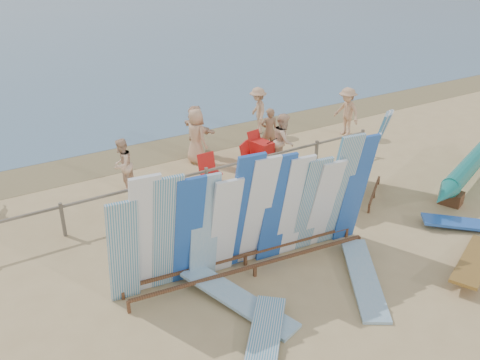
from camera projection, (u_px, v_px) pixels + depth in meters
ground at (267, 244)px, 12.19m from camera, size 160.00×160.00×0.00m
wet_sand_strip at (149, 151)px, 17.71m from camera, size 40.00×2.60×0.01m
fence at (206, 176)px, 14.22m from camera, size 12.08×0.08×0.90m
main_surfboard_rack at (251, 218)px, 10.65m from camera, size 6.01×1.38×2.95m
side_surfboard_rack at (371, 158)px, 13.99m from camera, size 2.22×1.88×2.63m
outrigger_canoe at (472, 164)px, 15.12m from camera, size 6.24×2.77×0.92m
vendor_table at (343, 201)px, 13.39m from camera, size 0.91×0.67×1.17m
flat_board_b at (363, 282)px, 10.83m from camera, size 1.95×2.56×0.23m
flat_board_c at (473, 267)px, 11.34m from camera, size 2.69×1.60×0.36m
flat_board_e at (262, 355)px, 8.89m from camera, size 2.23×2.38×0.24m
flat_board_d at (476, 229)px, 12.84m from camera, size 2.44×2.14×0.24m
flat_board_a at (238, 305)px, 10.14m from camera, size 1.36×2.74×0.30m
beach_chair_left at (210, 175)px, 15.24m from camera, size 0.57×0.59×0.88m
beach_chair_right at (251, 163)px, 15.99m from camera, size 0.83×0.84×0.93m
stroller at (260, 153)px, 16.25m from camera, size 0.71×0.92×1.15m
beachgoer_7 at (269, 131)px, 17.15m from camera, size 0.67×0.53×1.61m
beachgoer_6 at (196, 136)px, 16.39m from camera, size 0.52×0.93×1.82m
beachgoer_5 at (196, 130)px, 17.12m from camera, size 0.74×1.64×1.71m
beachgoer_8 at (283, 141)px, 16.08m from camera, size 0.90×0.90×1.77m
beachgoer_9 at (258, 111)px, 19.01m from camera, size 0.82×1.23×1.76m
beachgoer_2 at (122, 165)px, 14.58m from camera, size 0.81×0.78×1.57m
beachgoer_extra_0 at (347, 112)px, 18.82m from camera, size 0.52×1.18×1.81m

